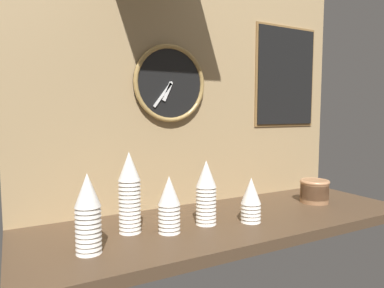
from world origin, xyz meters
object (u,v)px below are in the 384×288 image
Objects in this scene: cup_stack_left at (130,192)px; cup_stack_center_right at (251,200)px; menu_board at (286,77)px; cup_stack_center at (206,192)px; cup_stack_center_left at (169,204)px; wall_clock at (170,84)px; cup_stack_far_left at (88,213)px; bowl_stack_far_right at (314,190)px.

cup_stack_center_right is at bearing -13.56° from cup_stack_left.
cup_stack_center is at bearing -156.89° from menu_board.
cup_stack_left is at bearing 170.01° from cup_stack_center.
menu_board is (0.64, 0.28, 0.49)m from cup_stack_center.
wall_clock is at bearing 64.50° from cup_stack_center_left.
menu_board is at bearing 13.65° from cup_stack_left.
cup_stack_far_left is at bearing -145.09° from cup_stack_left.
cup_stack_center_left is (-0.33, 0.04, 0.01)m from cup_stack_center_right.
cup_stack_far_left is at bearing -171.61° from cup_stack_center.
wall_clock is (-0.19, 0.32, 0.46)m from cup_stack_center_right.
bowl_stack_far_right is (0.45, 0.09, -0.03)m from cup_stack_center_right.
cup_stack_center is 0.29m from cup_stack_left.
bowl_stack_far_right is at bearing -20.10° from wall_clock.
cup_stack_left is 0.86× the size of wall_clock.
bowl_stack_far_right is at bearing 3.71° from cup_stack_center_left.
cup_stack_left is at bearing -166.35° from menu_board.
menu_board is (0.67, 0.01, 0.06)m from wall_clock.
cup_stack_center is 1.21× the size of cup_stack_center_left.
cup_stack_center_right is 0.52× the size of wall_clock.
cup_stack_center_left is 0.61× the size of wall_clock.
cup_stack_center_right is 0.78m from menu_board.
wall_clock is at bearing 38.13° from cup_stack_far_left.
cup_stack_center_right is at bearing -168.44° from bowl_stack_far_right.
cup_stack_center is at bearing -84.50° from wall_clock.
cup_stack_center_right is 0.86× the size of cup_stack_center_left.
menu_board is (0.48, 0.33, 0.52)m from cup_stack_center_right.
cup_stack_far_left is 0.47× the size of menu_board.
bowl_stack_far_right is at bearing -97.51° from menu_board.
bowl_stack_far_right is 0.41× the size of wall_clock.
cup_stack_far_left reaches higher than cup_stack_center_left.
cup_stack_center is at bearing -9.99° from cup_stack_left.
cup_stack_left reaches higher than cup_stack_center_right.
cup_stack_far_left is 1.21× the size of cup_stack_center_left.
cup_stack_center_left is at bearing -160.03° from menu_board.
cup_stack_center reaches higher than cup_stack_center_right.
cup_stack_center_left is at bearing -28.98° from cup_stack_left.
cup_stack_left is at bearing 34.91° from cup_stack_far_left.
cup_stack_far_left is at bearing -162.67° from menu_board.
cup_stack_center_right is 0.47m from cup_stack_left.
menu_board reaches higher than cup_stack_left.
cup_stack_left reaches higher than cup_stack_far_left.
cup_stack_center reaches higher than cup_stack_center_left.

